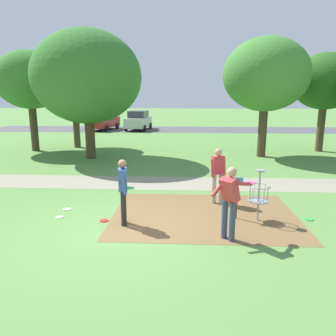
{
  "coord_description": "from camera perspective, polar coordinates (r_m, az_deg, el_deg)",
  "views": [
    {
      "loc": [
        1.65,
        -7.41,
        3.26
      ],
      "look_at": [
        1.1,
        2.69,
        1.0
      ],
      "focal_mm": 34.58,
      "sensor_mm": 36.0,
      "label": 1
    }
  ],
  "objects": [
    {
      "name": "tree_mid_center",
      "position": [
        21.3,
        26.0,
        13.5
      ],
      "size": [
        3.78,
        3.78,
        5.69
      ],
      "color": "brown",
      "rests_on": "ground"
    },
    {
      "name": "frisbee_far_left",
      "position": [
        9.45,
        -18.59,
        -8.21
      ],
      "size": [
        0.21,
        0.21,
        0.02
      ],
      "primitive_type": "cylinder",
      "color": "white",
      "rests_on": "ground"
    },
    {
      "name": "tree_far_left",
      "position": [
        18.29,
        16.88,
        15.41
      ],
      "size": [
        4.47,
        4.47,
        6.24
      ],
      "color": "#4C3823",
      "rests_on": "ground"
    },
    {
      "name": "frisbee_near_basket",
      "position": [
        9.61,
        23.53,
        -8.28
      ],
      "size": [
        0.24,
        0.24,
        0.02
      ],
      "primitive_type": "cylinder",
      "color": "green",
      "rests_on": "ground"
    },
    {
      "name": "tree_mid_left",
      "position": [
        21.09,
        -23.2,
        14.04
      ],
      "size": [
        3.94,
        3.94,
        5.85
      ],
      "color": "#4C3823",
      "rests_on": "ground"
    },
    {
      "name": "player_waiting_left",
      "position": [
        8.31,
        -7.91,
        -3.55
      ],
      "size": [
        0.43,
        0.49,
        1.71
      ],
      "color": "#232328",
      "rests_on": "ground"
    },
    {
      "name": "gravel_path",
      "position": [
        12.49,
        -4.59,
        -2.57
      ],
      "size": [
        40.0,
        1.94,
        0.0
      ],
      "primitive_type": "cube",
      "color": "gray",
      "rests_on": "ground"
    },
    {
      "name": "tree_near_right",
      "position": [
        17.49,
        -14.08,
        15.26
      ],
      "size": [
        5.52,
        5.52,
        6.54
      ],
      "color": "#4C3823",
      "rests_on": "ground"
    },
    {
      "name": "player_throwing",
      "position": [
        7.48,
        10.84,
        -5.34
      ],
      "size": [
        1.08,
        0.67,
        1.71
      ],
      "color": "#384260",
      "rests_on": "ground"
    },
    {
      "name": "dirt_tee_pad",
      "position": [
        9.21,
        6.4,
        -8.19
      ],
      "size": [
        5.09,
        3.74,
        0.01
      ],
      "primitive_type": "cube",
      "color": "brown",
      "rests_on": "ground"
    },
    {
      "name": "parking_lot_strip",
      "position": [
        32.3,
        0.16,
        6.82
      ],
      "size": [
        36.0,
        6.0,
        0.01
      ],
      "primitive_type": "cube",
      "color": "#4C4C51",
      "rests_on": "ground"
    },
    {
      "name": "frisbee_scattered_a",
      "position": [
        11.17,
        9.16,
        -4.49
      ],
      "size": [
        0.21,
        0.21,
        0.02
      ],
      "primitive_type": "cylinder",
      "color": "#E53D99",
      "rests_on": "ground"
    },
    {
      "name": "parked_car_leftmost",
      "position": [
        32.39,
        -11.35,
        8.23
      ],
      "size": [
        2.55,
        4.46,
        1.84
      ],
      "color": "maroon",
      "rests_on": "ground"
    },
    {
      "name": "frisbee_scattered_b",
      "position": [
        11.85,
        9.65,
        -3.51
      ],
      "size": [
        0.21,
        0.21,
        0.02
      ],
      "primitive_type": "cylinder",
      "color": "green",
      "rests_on": "ground"
    },
    {
      "name": "player_foreground_watching",
      "position": [
        10.01,
        8.79,
        -0.8
      ],
      "size": [
        0.5,
        0.44,
        1.71
      ],
      "color": "tan",
      "rests_on": "ground"
    },
    {
      "name": "disc_golf_basket",
      "position": [
        8.87,
        15.33,
        -4.29
      ],
      "size": [
        0.98,
        0.58,
        1.39
      ],
      "color": "#9E9EA3",
      "rests_on": "ground"
    },
    {
      "name": "parked_car_center_left",
      "position": [
        31.87,
        -5.23,
        8.35
      ],
      "size": [
        2.31,
        4.37,
        1.84
      ],
      "color": "#B2B7BC",
      "rests_on": "ground"
    },
    {
      "name": "ground_plane",
      "position": [
        8.26,
        -8.82,
        -10.82
      ],
      "size": [
        160.0,
        160.0,
        0.0
      ],
      "primitive_type": "plane",
      "color": "#5B8942"
    },
    {
      "name": "frisbee_by_tee",
      "position": [
        10.02,
        -17.42,
        -6.94
      ],
      "size": [
        0.22,
        0.22,
        0.02
      ],
      "primitive_type": "cylinder",
      "color": "white",
      "rests_on": "ground"
    },
    {
      "name": "tree_near_left",
      "position": [
        21.61,
        -16.24,
        13.56
      ],
      "size": [
        3.29,
        3.29,
        5.24
      ],
      "color": "brown",
      "rests_on": "ground"
    },
    {
      "name": "frisbee_mid_grass",
      "position": [
        8.9,
        -11.19,
        -9.09
      ],
      "size": [
        0.24,
        0.24,
        0.02
      ],
      "primitive_type": "cylinder",
      "color": "red",
      "rests_on": "ground"
    }
  ]
}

